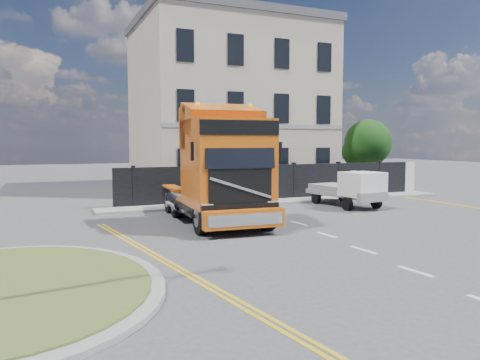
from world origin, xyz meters
name	(u,v)px	position (x,y,z in m)	size (l,w,h in m)	color
ground	(245,240)	(0.00, 0.00, 0.00)	(120.00, 120.00, 0.00)	#424244
traffic_island	(3,289)	(-7.00, -3.00, 0.08)	(6.80, 6.80, 0.17)	gray
hoarding_fence	(287,182)	(6.55, 9.00, 1.00)	(18.80, 0.25, 2.00)	black
georgian_building	(228,106)	(6.00, 16.50, 5.77)	(12.30, 10.30, 12.80)	beige
tree	(365,145)	(14.38, 12.10, 3.05)	(3.20, 3.20, 4.80)	#382619
pavement_far	(286,201)	(6.00, 8.10, 0.06)	(20.00, 1.60, 0.12)	gray
truck	(221,173)	(0.29, 2.94, 2.06)	(3.29, 7.82, 4.60)	black
flatbed_pickup	(355,188)	(8.04, 4.74, 0.97)	(2.14, 4.49, 1.80)	gray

